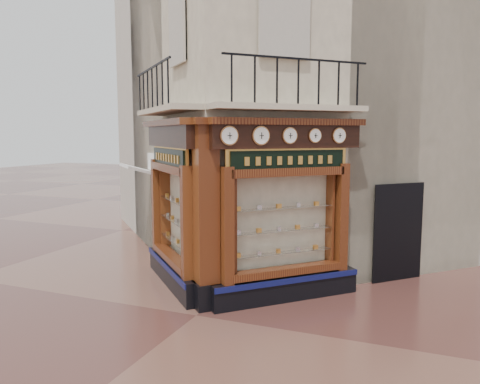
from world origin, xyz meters
The scene contains 16 objects.
ground centered at (0.00, 0.00, 0.00)m, with size 80.00×80.00×0.00m, color #4F2B25.
main_building centered at (0.00, 6.16, 6.00)m, with size 8.00×8.00×12.00m, color beige.
neighbour_left centered at (-2.47, 8.63, 5.50)m, with size 8.00×8.00×11.00m, color #AFA899.
neighbour_right centered at (2.47, 8.63, 5.50)m, with size 8.00×8.00×11.00m, color #AFA899.
shopfront_left centered at (-1.41, 1.57, 1.98)m, with size 2.86×2.86×3.98m.
shopfront_right centered at (1.41, 1.57, 1.98)m, with size 2.86×2.86×3.98m.
corner_pilaster centered at (0.00, 0.50, 1.95)m, with size 0.85×0.85×3.98m.
balcony centered at (0.00, 1.49, 4.22)m, with size 5.94×2.97×1.03m.
clock_a centered at (0.55, 0.44, 3.62)m, with size 0.31×0.31×0.39m.
clock_b centered at (1.04, 0.93, 3.62)m, with size 0.31×0.31×0.39m.
clock_c centered at (1.51, 1.41, 3.62)m, with size 0.28×0.28×0.35m.
clock_d centered at (1.94, 1.84, 3.62)m, with size 0.26×0.26×0.31m.
clock_e centered at (2.38, 2.28, 3.62)m, with size 0.28×0.28×0.35m.
awning centered at (-3.53, 3.32, 0.00)m, with size 1.52×0.91×0.08m, color silver, non-canonical shape.
signboard_left centered at (-1.46, 1.51, 3.10)m, with size 2.10×2.10×0.56m.
signboard_right centered at (1.46, 1.51, 3.10)m, with size 2.09×2.09×0.56m.
Camera 1 is at (4.22, -8.10, 3.64)m, focal length 35.00 mm.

